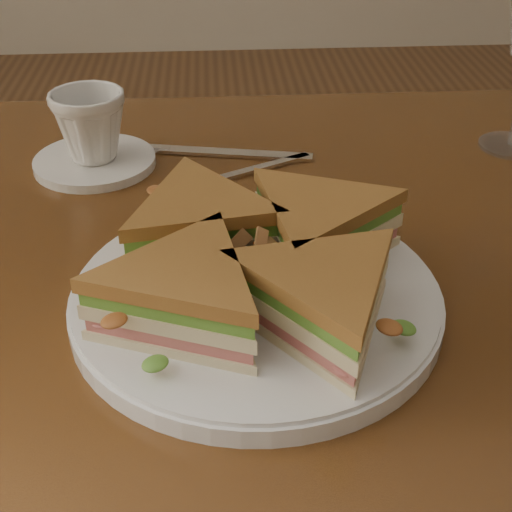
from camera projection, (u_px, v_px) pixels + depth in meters
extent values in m
cube|color=#391F0D|center=(295.00, 275.00, 0.65)|extent=(1.20, 0.80, 0.04)
cylinder|color=silver|center=(256.00, 299.00, 0.57)|extent=(0.30, 0.30, 0.02)
cube|color=silver|center=(258.00, 169.00, 0.78)|extent=(0.12, 0.07, 0.00)
ellipsoid|color=silver|center=(180.00, 188.00, 0.74)|extent=(0.05, 0.03, 0.01)
cube|color=silver|center=(225.00, 154.00, 0.82)|extent=(0.20, 0.05, 0.00)
cube|color=silver|center=(149.00, 149.00, 0.82)|extent=(0.05, 0.02, 0.00)
cylinder|color=white|center=(510.00, 145.00, 0.83)|extent=(0.07, 0.07, 0.00)
cylinder|color=silver|center=(95.00, 162.00, 0.79)|extent=(0.13, 0.13, 0.01)
imported|color=silver|center=(90.00, 126.00, 0.77)|extent=(0.09, 0.09, 0.08)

